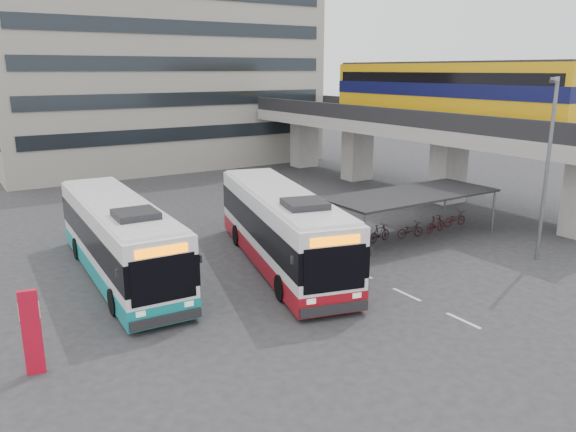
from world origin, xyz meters
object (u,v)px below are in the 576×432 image
bus_main (281,228)px  pedestrian (191,282)px  lamp_post (548,159)px  bus_teal (119,239)px

bus_main → pedestrian: size_ratio=7.96×
pedestrian → lamp_post: bearing=-104.0°
bus_teal → lamp_post: 20.25m
bus_main → pedestrian: bus_main is taller
bus_main → pedestrian: 5.84m
pedestrian → lamp_post: 17.47m
bus_main → lamp_post: size_ratio=1.52×
bus_main → lamp_post: 13.01m
bus_main → lamp_post: bearing=-15.5°
pedestrian → lamp_post: lamp_post is taller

